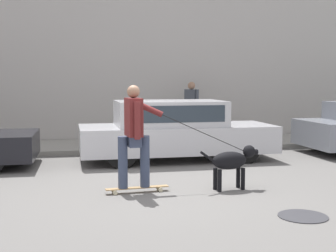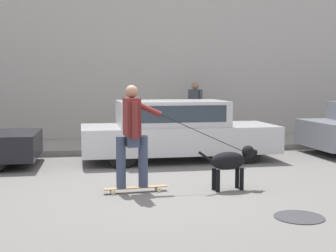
{
  "view_description": "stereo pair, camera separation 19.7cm",
  "coord_description": "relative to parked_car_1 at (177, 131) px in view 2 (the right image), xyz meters",
  "views": [
    {
      "loc": [
        -1.3,
        -7.36,
        1.78
      ],
      "look_at": [
        0.52,
        1.12,
        0.95
      ],
      "focal_mm": 50.0,
      "sensor_mm": 36.0,
      "label": 1
    },
    {
      "loc": [
        -1.11,
        -7.4,
        1.78
      ],
      "look_at": [
        0.52,
        1.12,
        0.95
      ],
      "focal_mm": 50.0,
      "sensor_mm": 36.0,
      "label": 2
    }
  ],
  "objects": [
    {
      "name": "sidewalk_curb",
      "position": [
        -1.04,
        2.23,
        -0.6
      ],
      "size": [
        30.0,
        2.27,
        0.13
      ],
      "color": "gray",
      "rests_on": "ground_plane"
    },
    {
      "name": "skateboarder",
      "position": [
        -1.32,
        -2.9,
        0.32
      ],
      "size": [
        2.4,
        0.63,
        1.72
      ],
      "rotation": [
        0.0,
        0.0,
        0.08
      ],
      "color": "beige",
      "rests_on": "ground_plane"
    },
    {
      "name": "parked_car_1",
      "position": [
        0.0,
        0.0,
        0.0
      ],
      "size": [
        4.34,
        1.67,
        1.35
      ],
      "rotation": [
        0.0,
        0.0,
        -0.0
      ],
      "color": "black",
      "rests_on": "ground_plane"
    },
    {
      "name": "back_wall",
      "position": [
        -1.04,
        3.54,
        2.23
      ],
      "size": [
        32.0,
        0.3,
        5.78
      ],
      "color": "#B2ADA8",
      "rests_on": "ground_plane"
    },
    {
      "name": "manhole_cover",
      "position": [
        0.67,
        -4.69,
        -0.66
      ],
      "size": [
        0.66,
        0.66,
        0.01
      ],
      "color": "#38383D",
      "rests_on": "ground_plane"
    },
    {
      "name": "ground_plane",
      "position": [
        -1.04,
        -2.85,
        -0.66
      ],
      "size": [
        36.0,
        36.0,
        0.0
      ],
      "primitive_type": "plane",
      "color": "slate"
    },
    {
      "name": "dog",
      "position": [
        0.28,
        -3.0,
        -0.19
      ],
      "size": [
        1.04,
        0.37,
        0.72
      ],
      "rotation": [
        0.0,
        0.0,
        0.14
      ],
      "color": "black",
      "rests_on": "ground_plane"
    },
    {
      "name": "pedestrian_with_bag",
      "position": [
        1.08,
        2.55,
        0.38
      ],
      "size": [
        0.41,
        0.6,
        1.64
      ],
      "rotation": [
        0.0,
        0.0,
        3.67
      ],
      "color": "#28282D",
      "rests_on": "sidewalk_curb"
    }
  ]
}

